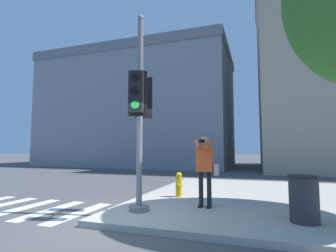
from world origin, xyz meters
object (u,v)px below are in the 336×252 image
traffic_signal_pole (141,109)px  fire_hydrant (179,185)px  person_photographer (205,165)px  trash_bin (304,199)px

traffic_signal_pole → fire_hydrant: traffic_signal_pole is taller
traffic_signal_pole → person_photographer: bearing=33.9°
traffic_signal_pole → person_photographer: traffic_signal_pole is taller
traffic_signal_pole → fire_hydrant: size_ratio=6.45×
fire_hydrant → person_photographer: bearing=-47.7°
trash_bin → person_photographer: bearing=160.1°
traffic_signal_pole → trash_bin: (3.36, 0.16, -1.87)m
traffic_signal_pole → fire_hydrant: 2.82m
fire_hydrant → traffic_signal_pole: bearing=-99.5°
traffic_signal_pole → trash_bin: traffic_signal_pole is taller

